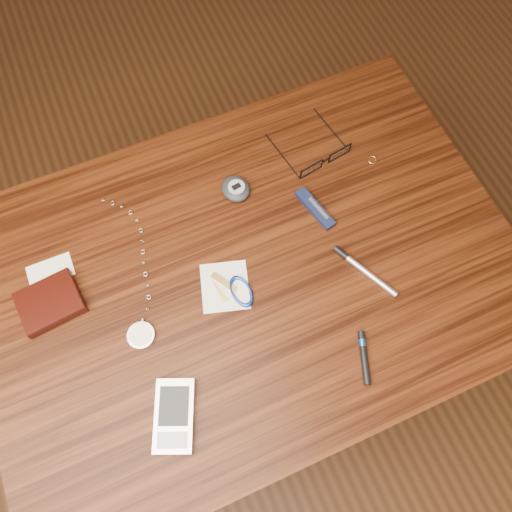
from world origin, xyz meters
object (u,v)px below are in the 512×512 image
object	(u,v)px
pda_phone	(174,416)
pocket_knife	(315,209)
wallet_and_card	(50,302)
notepad_keys	(233,289)
eyeglasses	(323,159)
pedometer	(236,189)
desk	(249,287)
pocket_watch	(141,330)
silver_pen	(360,267)

from	to	relation	value
pda_phone	pocket_knife	size ratio (longest dim) A/B	1.31
wallet_and_card	pocket_knife	size ratio (longest dim) A/B	1.36
pda_phone	notepad_keys	distance (m)	0.24
eyeglasses	pedometer	world-z (taller)	eyeglasses
desk	pocket_knife	size ratio (longest dim) A/B	9.79
pocket_knife	pocket_watch	bearing A→B (deg)	-166.27
desk	eyeglasses	distance (m)	0.30
pedometer	pocket_knife	distance (m)	0.16
notepad_keys	silver_pen	world-z (taller)	silver_pen
pedometer	notepad_keys	world-z (taller)	pedometer
notepad_keys	pocket_knife	xyz separation A→B (m)	(0.21, 0.09, 0.00)
pedometer	notepad_keys	xyz separation A→B (m)	(-0.08, -0.19, -0.01)
wallet_and_card	notepad_keys	xyz separation A→B (m)	(0.31, -0.11, -0.01)
eyeglasses	pedometer	bearing A→B (deg)	177.82
wallet_and_card	pda_phone	size ratio (longest dim) A/B	1.04
pocket_watch	pda_phone	world-z (taller)	pda_phone
wallet_and_card	pda_phone	world-z (taller)	wallet_and_card
pda_phone	notepad_keys	size ratio (longest dim) A/B	1.15
desk	pocket_knife	distance (m)	0.21
pedometer	silver_pen	size ratio (longest dim) A/B	0.51
eyeglasses	notepad_keys	bearing A→B (deg)	-146.32
eyeglasses	pocket_watch	xyz separation A→B (m)	(-0.45, -0.19, -0.01)
pedometer	notepad_keys	bearing A→B (deg)	-113.82
pocket_watch	wallet_and_card	bearing A→B (deg)	139.80
eyeglasses	pocket_watch	distance (m)	0.49
notepad_keys	pocket_knife	distance (m)	0.23
pda_phone	desk	bearing A→B (deg)	41.80
pedometer	wallet_and_card	bearing A→B (deg)	-168.16
pocket_watch	pda_phone	size ratio (longest dim) A/B	2.36
desk	pocket_watch	xyz separation A→B (m)	(-0.22, -0.03, 0.11)
notepad_keys	eyeglasses	bearing A→B (deg)	33.68
pocket_watch	silver_pen	xyz separation A→B (m)	(0.41, -0.05, -0.00)
eyeglasses	pocket_watch	size ratio (longest dim) A/B	0.46
wallet_and_card	eyeglasses	size ratio (longest dim) A/B	0.95
pedometer	desk	bearing A→B (deg)	-104.57
pedometer	eyeglasses	bearing A→B (deg)	-2.18
desk	pda_phone	size ratio (longest dim) A/B	7.46
wallet_and_card	pedometer	distance (m)	0.40
wallet_and_card	pocket_knife	xyz separation A→B (m)	(0.52, -0.02, -0.01)
pocket_watch	pda_phone	bearing A→B (deg)	-88.17
pocket_knife	notepad_keys	bearing A→B (deg)	-157.09
desk	pocket_watch	world-z (taller)	pocket_watch
notepad_keys	desk	bearing A→B (deg)	32.41
silver_pen	desk	bearing A→B (deg)	156.95
wallet_and_card	silver_pen	bearing A→B (deg)	-16.47
pda_phone	notepad_keys	world-z (taller)	pda_phone
pocket_watch	pedometer	size ratio (longest dim) A/B	4.66
notepad_keys	pocket_knife	size ratio (longest dim) A/B	1.14
eyeglasses	pocket_knife	bearing A→B (deg)	-124.18
wallet_and_card	pedometer	world-z (taller)	pedometer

